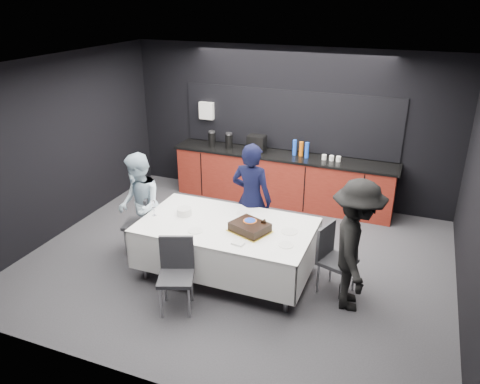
{
  "coord_description": "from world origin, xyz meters",
  "views": [
    {
      "loc": [
        2.22,
        -5.52,
        3.67
      ],
      "look_at": [
        0.0,
        0.1,
        1.05
      ],
      "focal_mm": 35.0,
      "sensor_mm": 36.0,
      "label": 1
    }
  ],
  "objects_px": {
    "cake_assembly": "(250,227)",
    "chair_left": "(143,219)",
    "chair_right": "(332,254)",
    "person_left": "(139,206)",
    "plate_stack": "(184,212)",
    "chair_near": "(176,269)",
    "party_table": "(226,233)",
    "person_right": "(355,246)",
    "champagne_flute": "(154,205)",
    "person_center": "(251,199)"
  },
  "relations": [
    {
      "from": "champagne_flute",
      "to": "chair_left",
      "type": "distance_m",
      "value": 0.6
    },
    {
      "from": "chair_left",
      "to": "person_left",
      "type": "bearing_deg",
      "value": -89.93
    },
    {
      "from": "cake_assembly",
      "to": "chair_near",
      "type": "xyz_separation_m",
      "value": [
        -0.66,
        -0.8,
        -0.31
      ]
    },
    {
      "from": "chair_right",
      "to": "person_left",
      "type": "height_order",
      "value": "person_left"
    },
    {
      "from": "cake_assembly",
      "to": "chair_near",
      "type": "relative_size",
      "value": 0.65
    },
    {
      "from": "person_left",
      "to": "person_center",
      "type": "bearing_deg",
      "value": 75.86
    },
    {
      "from": "plate_stack",
      "to": "person_center",
      "type": "height_order",
      "value": "person_center"
    },
    {
      "from": "party_table",
      "to": "chair_left",
      "type": "distance_m",
      "value": 1.41
    },
    {
      "from": "champagne_flute",
      "to": "person_right",
      "type": "relative_size",
      "value": 0.13
    },
    {
      "from": "chair_right",
      "to": "chair_near",
      "type": "height_order",
      "value": "same"
    },
    {
      "from": "person_left",
      "to": "party_table",
      "type": "bearing_deg",
      "value": 48.72
    },
    {
      "from": "cake_assembly",
      "to": "chair_left",
      "type": "bearing_deg",
      "value": 173.22
    },
    {
      "from": "person_left",
      "to": "person_right",
      "type": "bearing_deg",
      "value": 49.02
    },
    {
      "from": "chair_left",
      "to": "chair_right",
      "type": "xyz_separation_m",
      "value": [
        2.82,
        0.03,
        0.0
      ]
    },
    {
      "from": "party_table",
      "to": "person_left",
      "type": "distance_m",
      "value": 1.41
    },
    {
      "from": "cake_assembly",
      "to": "person_right",
      "type": "bearing_deg",
      "value": 0.32
    },
    {
      "from": "champagne_flute",
      "to": "party_table",
      "type": "bearing_deg",
      "value": 6.69
    },
    {
      "from": "champagne_flute",
      "to": "chair_left",
      "type": "height_order",
      "value": "champagne_flute"
    },
    {
      "from": "person_right",
      "to": "person_center",
      "type": "bearing_deg",
      "value": 51.97
    },
    {
      "from": "chair_near",
      "to": "chair_left",
      "type": "bearing_deg",
      "value": 137.58
    },
    {
      "from": "plate_stack",
      "to": "chair_left",
      "type": "height_order",
      "value": "chair_left"
    },
    {
      "from": "cake_assembly",
      "to": "chair_near",
      "type": "distance_m",
      "value": 1.08
    },
    {
      "from": "party_table",
      "to": "champagne_flute",
      "type": "bearing_deg",
      "value": -173.31
    },
    {
      "from": "person_right",
      "to": "party_table",
      "type": "bearing_deg",
      "value": 76.18
    },
    {
      "from": "cake_assembly",
      "to": "plate_stack",
      "type": "distance_m",
      "value": 1.03
    },
    {
      "from": "chair_left",
      "to": "person_right",
      "type": "bearing_deg",
      "value": -3.72
    },
    {
      "from": "cake_assembly",
      "to": "person_center",
      "type": "height_order",
      "value": "person_center"
    },
    {
      "from": "party_table",
      "to": "chair_near",
      "type": "relative_size",
      "value": 2.51
    },
    {
      "from": "plate_stack",
      "to": "cake_assembly",
      "type": "bearing_deg",
      "value": -6.78
    },
    {
      "from": "party_table",
      "to": "champagne_flute",
      "type": "height_order",
      "value": "champagne_flute"
    },
    {
      "from": "party_table",
      "to": "champagne_flute",
      "type": "relative_size",
      "value": 10.36
    },
    {
      "from": "chair_near",
      "to": "plate_stack",
      "type": "bearing_deg",
      "value": 111.38
    },
    {
      "from": "plate_stack",
      "to": "person_left",
      "type": "relative_size",
      "value": 0.13
    },
    {
      "from": "person_center",
      "to": "person_left",
      "type": "xyz_separation_m",
      "value": [
        -1.49,
        -0.68,
        -0.07
      ]
    },
    {
      "from": "person_left",
      "to": "chair_near",
      "type": "bearing_deg",
      "value": 11.09
    },
    {
      "from": "chair_right",
      "to": "chair_near",
      "type": "bearing_deg",
      "value": -148.58
    },
    {
      "from": "chair_right",
      "to": "person_right",
      "type": "bearing_deg",
      "value": -38.18
    },
    {
      "from": "plate_stack",
      "to": "chair_near",
      "type": "distance_m",
      "value": 1.03
    },
    {
      "from": "party_table",
      "to": "person_right",
      "type": "height_order",
      "value": "person_right"
    },
    {
      "from": "person_center",
      "to": "champagne_flute",
      "type": "bearing_deg",
      "value": 41.68
    },
    {
      "from": "plate_stack",
      "to": "chair_right",
      "type": "height_order",
      "value": "chair_right"
    },
    {
      "from": "party_table",
      "to": "plate_stack",
      "type": "bearing_deg",
      "value": 175.69
    },
    {
      "from": "party_table",
      "to": "chair_left",
      "type": "height_order",
      "value": "chair_left"
    },
    {
      "from": "person_center",
      "to": "chair_left",
      "type": "bearing_deg",
      "value": 26.21
    },
    {
      "from": "chair_near",
      "to": "person_center",
      "type": "distance_m",
      "value": 1.69
    },
    {
      "from": "chair_right",
      "to": "person_center",
      "type": "bearing_deg",
      "value": 156.71
    },
    {
      "from": "chair_right",
      "to": "chair_near",
      "type": "distance_m",
      "value": 2.0
    },
    {
      "from": "plate_stack",
      "to": "champagne_flute",
      "type": "height_order",
      "value": "champagne_flute"
    },
    {
      "from": "plate_stack",
      "to": "chair_right",
      "type": "xyz_separation_m",
      "value": [
        2.07,
        0.12,
        -0.3
      ]
    },
    {
      "from": "chair_left",
      "to": "chair_near",
      "type": "xyz_separation_m",
      "value": [
        1.11,
        -1.01,
        0.0
      ]
    }
  ]
}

